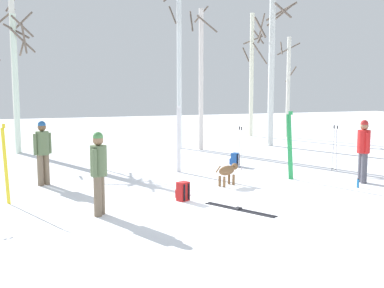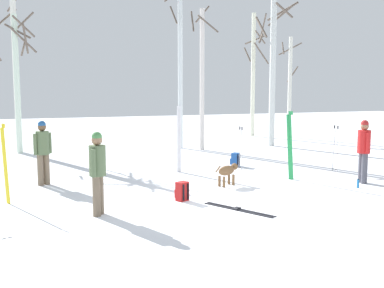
{
  "view_description": "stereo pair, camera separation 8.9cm",
  "coord_description": "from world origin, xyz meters",
  "px_view_note": "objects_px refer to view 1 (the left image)",
  "views": [
    {
      "loc": [
        -4.47,
        -9.7,
        2.64
      ],
      "look_at": [
        0.01,
        2.75,
        1.0
      ],
      "focal_mm": 44.45,
      "sensor_mm": 36.0,
      "label": 1
    },
    {
      "loc": [
        -4.39,
        -9.73,
        2.64
      ],
      "look_at": [
        0.01,
        2.75,
        1.0
      ],
      "focal_mm": 44.45,
      "sensor_mm": 36.0,
      "label": 2
    }
  ],
  "objects_px": {
    "person_2": "(99,168)",
    "dog": "(228,171)",
    "backpack_1": "(183,191)",
    "birch_tree_6": "(288,85)",
    "person_0": "(43,149)",
    "backpack_0": "(235,160)",
    "birch_tree_2": "(179,53)",
    "birch_tree_4": "(272,55)",
    "birch_tree_1": "(15,78)",
    "birch_tree_0": "(15,68)",
    "person_1": "(363,147)",
    "ski_pair_planted_1": "(6,164)",
    "ski_pair_planted_2": "(179,139)",
    "birch_tree_3": "(201,77)",
    "ski_pair_lying_0": "(239,209)",
    "birch_tree_5": "(252,72)",
    "ski_poles_0": "(240,147)",
    "ski_pair_planted_0": "(290,146)",
    "water_bottle_0": "(358,183)",
    "ski_poles_1": "(335,147)"
  },
  "relations": [
    {
      "from": "person_2",
      "to": "dog",
      "type": "distance_m",
      "value": 4.1
    },
    {
      "from": "backpack_1",
      "to": "birch_tree_6",
      "type": "xyz_separation_m",
      "value": [
        9.32,
        10.92,
        2.42
      ]
    },
    {
      "from": "person_0",
      "to": "dog",
      "type": "xyz_separation_m",
      "value": [
        4.59,
        -1.7,
        -0.59
      ]
    },
    {
      "from": "backpack_0",
      "to": "birch_tree_2",
      "type": "xyz_separation_m",
      "value": [
        -0.3,
        4.93,
        3.73
      ]
    },
    {
      "from": "backpack_0",
      "to": "birch_tree_4",
      "type": "height_order",
      "value": "birch_tree_4"
    },
    {
      "from": "dog",
      "to": "birch_tree_2",
      "type": "distance_m",
      "value": 8.5
    },
    {
      "from": "person_2",
      "to": "birch_tree_1",
      "type": "bearing_deg",
      "value": 99.02
    },
    {
      "from": "birch_tree_0",
      "to": "birch_tree_2",
      "type": "xyz_separation_m",
      "value": [
        6.4,
        -1.01,
        0.64
      ]
    },
    {
      "from": "person_1",
      "to": "ski_pair_planted_1",
      "type": "xyz_separation_m",
      "value": [
        -9.06,
        0.81,
        -0.09
      ]
    },
    {
      "from": "person_1",
      "to": "birch_tree_1",
      "type": "relative_size",
      "value": 0.3
    },
    {
      "from": "ski_pair_planted_2",
      "to": "birch_tree_3",
      "type": "bearing_deg",
      "value": 61.6
    },
    {
      "from": "ski_pair_lying_0",
      "to": "birch_tree_5",
      "type": "xyz_separation_m",
      "value": [
        6.97,
        13.23,
        3.31
      ]
    },
    {
      "from": "person_1",
      "to": "birch_tree_3",
      "type": "height_order",
      "value": "birch_tree_3"
    },
    {
      "from": "backpack_0",
      "to": "person_2",
      "type": "bearing_deg",
      "value": -138.83
    },
    {
      "from": "backpack_0",
      "to": "backpack_1",
      "type": "bearing_deg",
      "value": -128.81
    },
    {
      "from": "birch_tree_6",
      "to": "backpack_1",
      "type": "bearing_deg",
      "value": -130.46
    },
    {
      "from": "birch_tree_2",
      "to": "birch_tree_5",
      "type": "distance_m",
      "value": 6.02
    },
    {
      "from": "backpack_0",
      "to": "birch_tree_1",
      "type": "bearing_deg",
      "value": 140.49
    },
    {
      "from": "ski_poles_0",
      "to": "backpack_0",
      "type": "distance_m",
      "value": 0.85
    },
    {
      "from": "ski_pair_planted_0",
      "to": "backpack_0",
      "type": "height_order",
      "value": "ski_pair_planted_0"
    },
    {
      "from": "ski_pair_planted_1",
      "to": "birch_tree_5",
      "type": "xyz_separation_m",
      "value": [
        11.65,
        10.96,
        2.42
      ]
    },
    {
      "from": "ski_pair_planted_0",
      "to": "ski_pair_planted_2",
      "type": "xyz_separation_m",
      "value": [
        -2.58,
        2.11,
        0.05
      ]
    },
    {
      "from": "ski_poles_0",
      "to": "birch_tree_0",
      "type": "height_order",
      "value": "birch_tree_0"
    },
    {
      "from": "birch_tree_2",
      "to": "birch_tree_1",
      "type": "bearing_deg",
      "value": 174.7
    },
    {
      "from": "ski_pair_lying_0",
      "to": "water_bottle_0",
      "type": "height_order",
      "value": "water_bottle_0"
    },
    {
      "from": "ski_poles_1",
      "to": "birch_tree_2",
      "type": "xyz_separation_m",
      "value": [
        -2.78,
        6.84,
        3.19
      ]
    },
    {
      "from": "ski_pair_planted_0",
      "to": "water_bottle_0",
      "type": "height_order",
      "value": "ski_pair_planted_0"
    },
    {
      "from": "ski_pair_lying_0",
      "to": "birch_tree_3",
      "type": "distance_m",
      "value": 9.96
    },
    {
      "from": "water_bottle_0",
      "to": "ski_pair_planted_0",
      "type": "bearing_deg",
      "value": 124.71
    },
    {
      "from": "ski_pair_planted_1",
      "to": "birch_tree_1",
      "type": "relative_size",
      "value": 0.32
    },
    {
      "from": "dog",
      "to": "birch_tree_4",
      "type": "height_order",
      "value": "birch_tree_4"
    },
    {
      "from": "dog",
      "to": "backpack_0",
      "type": "bearing_deg",
      "value": 61.58
    },
    {
      "from": "birch_tree_0",
      "to": "backpack_1",
      "type": "bearing_deg",
      "value": -69.94
    },
    {
      "from": "ski_poles_1",
      "to": "birch_tree_2",
      "type": "relative_size",
      "value": 0.19
    },
    {
      "from": "backpack_1",
      "to": "birch_tree_2",
      "type": "bearing_deg",
      "value": 72.25
    },
    {
      "from": "birch_tree_1",
      "to": "birch_tree_6",
      "type": "height_order",
      "value": "birch_tree_1"
    },
    {
      "from": "ski_pair_planted_0",
      "to": "ski_poles_0",
      "type": "distance_m",
      "value": 1.97
    },
    {
      "from": "ski_poles_1",
      "to": "backpack_1",
      "type": "xyz_separation_m",
      "value": [
        -5.6,
        -1.96,
        -0.55
      ]
    },
    {
      "from": "water_bottle_0",
      "to": "ski_pair_lying_0",
      "type": "bearing_deg",
      "value": -165.9
    },
    {
      "from": "backpack_0",
      "to": "birch_tree_0",
      "type": "height_order",
      "value": "birch_tree_0"
    },
    {
      "from": "dog",
      "to": "birch_tree_3",
      "type": "relative_size",
      "value": 0.14
    },
    {
      "from": "backpack_1",
      "to": "birch_tree_6",
      "type": "height_order",
      "value": "birch_tree_6"
    },
    {
      "from": "person_2",
      "to": "ski_pair_planted_0",
      "type": "height_order",
      "value": "ski_pair_planted_0"
    },
    {
      "from": "birch_tree_2",
      "to": "birch_tree_6",
      "type": "height_order",
      "value": "birch_tree_2"
    },
    {
      "from": "ski_pair_planted_0",
      "to": "dog",
      "type": "bearing_deg",
      "value": -174.68
    },
    {
      "from": "backpack_0",
      "to": "ski_pair_lying_0",
      "type": "bearing_deg",
      "value": -113.9
    },
    {
      "from": "ski_pair_planted_2",
      "to": "water_bottle_0",
      "type": "height_order",
      "value": "ski_pair_planted_2"
    },
    {
      "from": "ski_pair_planted_1",
      "to": "birch_tree_2",
      "type": "xyz_separation_m",
      "value": [
        6.62,
        7.72,
        3.05
      ]
    },
    {
      "from": "backpack_1",
      "to": "backpack_0",
      "type": "bearing_deg",
      "value": 51.19
    },
    {
      "from": "birch_tree_4",
      "to": "birch_tree_6",
      "type": "bearing_deg",
      "value": 47.5
    }
  ]
}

